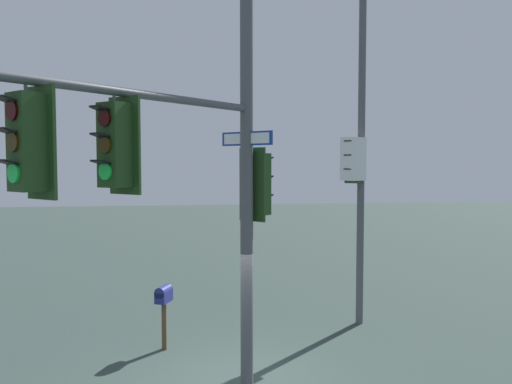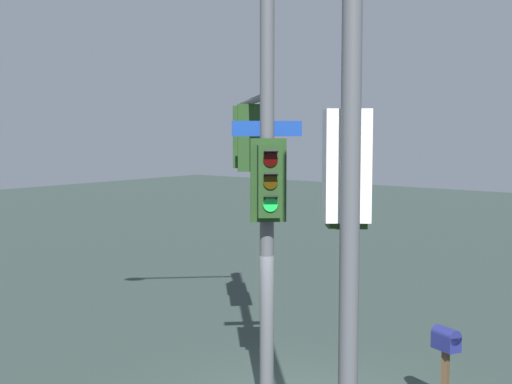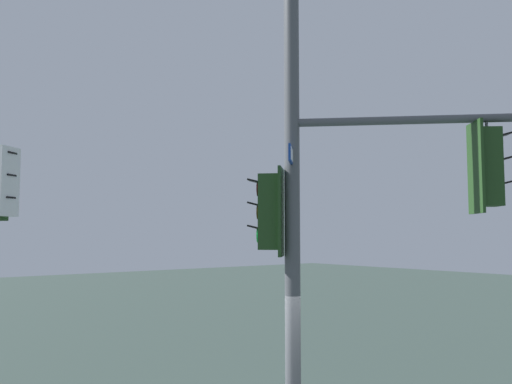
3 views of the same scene
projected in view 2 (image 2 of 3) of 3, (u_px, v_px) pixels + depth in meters
The scene contains 3 objects.
main_signal_pole_assembly at pixel (250, 110), 12.21m from camera, with size 4.11×6.14×9.61m.
secondary_pole_assembly at pixel (348, 169), 6.66m from camera, with size 0.65×0.71×8.27m.
mailbox at pixel (446, 346), 11.25m from camera, with size 0.50×0.40×1.41m.
Camera 2 is at (6.51, -9.02, 4.55)m, focal length 50.42 mm.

